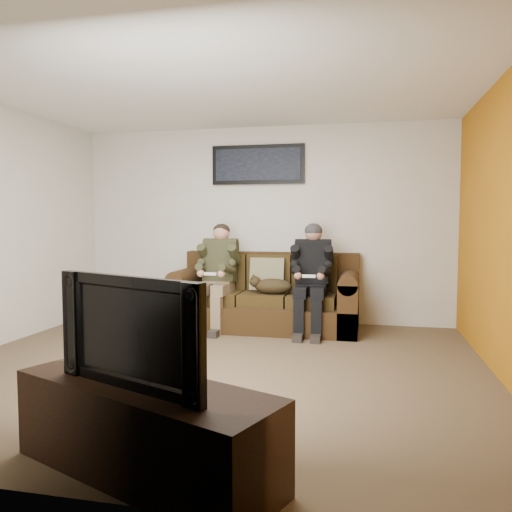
% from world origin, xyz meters
% --- Properties ---
extents(floor, '(5.00, 5.00, 0.00)m').
position_xyz_m(floor, '(0.00, 0.00, 0.00)').
color(floor, brown).
rests_on(floor, ground).
extents(ceiling, '(5.00, 5.00, 0.00)m').
position_xyz_m(ceiling, '(0.00, 0.00, 2.60)').
color(ceiling, silver).
rests_on(ceiling, ground).
extents(wall_back, '(5.00, 0.00, 5.00)m').
position_xyz_m(wall_back, '(0.00, 2.25, 1.30)').
color(wall_back, beige).
rests_on(wall_back, ground).
extents(wall_front, '(5.00, 0.00, 5.00)m').
position_xyz_m(wall_front, '(0.00, -2.25, 1.30)').
color(wall_front, beige).
rests_on(wall_front, ground).
extents(wall_right, '(0.00, 4.50, 4.50)m').
position_xyz_m(wall_right, '(2.50, 0.00, 1.30)').
color(wall_right, beige).
rests_on(wall_right, ground).
extents(accent_wall_right, '(0.00, 4.50, 4.50)m').
position_xyz_m(accent_wall_right, '(2.49, 0.00, 1.30)').
color(accent_wall_right, '#B16911').
rests_on(accent_wall_right, ground).
extents(sofa, '(2.29, 0.99, 0.94)m').
position_xyz_m(sofa, '(0.14, 1.83, 0.35)').
color(sofa, '#372310').
rests_on(sofa, ground).
extents(throw_pillow, '(0.44, 0.21, 0.43)m').
position_xyz_m(throw_pillow, '(0.14, 1.87, 0.67)').
color(throw_pillow, '#7F7753').
rests_on(throw_pillow, sofa).
extents(throw_blanket, '(0.47, 0.23, 0.08)m').
position_xyz_m(throw_blanket, '(-0.55, 2.12, 0.94)').
color(throw_blanket, gray).
rests_on(throw_blanket, sofa).
extents(person_left, '(0.51, 0.87, 1.31)m').
position_xyz_m(person_left, '(-0.45, 1.64, 0.74)').
color(person_left, '#7F684F').
rests_on(person_left, sofa).
extents(person_right, '(0.51, 0.86, 1.32)m').
position_xyz_m(person_right, '(0.73, 1.64, 0.75)').
color(person_right, black).
rests_on(person_right, sofa).
extents(cat, '(0.66, 0.26, 0.24)m').
position_xyz_m(cat, '(0.25, 1.61, 0.56)').
color(cat, '#3F3019').
rests_on(cat, sofa).
extents(framed_poster, '(1.25, 0.05, 0.52)m').
position_xyz_m(framed_poster, '(-0.06, 2.22, 2.10)').
color(framed_poster, black).
rests_on(framed_poster, wall_back).
extents(tv_stand, '(1.63, 1.05, 0.49)m').
position_xyz_m(tv_stand, '(0.23, -1.95, 0.25)').
color(tv_stand, black).
rests_on(tv_stand, ground).
extents(television, '(0.98, 0.50, 0.58)m').
position_xyz_m(television, '(0.23, -1.95, 0.78)').
color(television, black).
rests_on(television, tv_stand).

